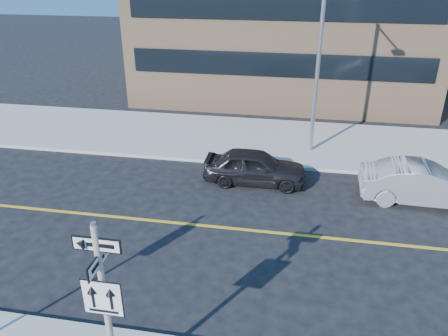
% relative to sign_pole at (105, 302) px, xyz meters
% --- Properties ---
extents(ground, '(120.00, 120.00, 0.00)m').
position_rel_sign_pole_xyz_m(ground, '(0.00, 2.51, -2.44)').
color(ground, black).
rests_on(ground, ground).
extents(sign_pole, '(0.92, 0.92, 4.06)m').
position_rel_sign_pole_xyz_m(sign_pole, '(0.00, 0.00, 0.00)').
color(sign_pole, white).
rests_on(sign_pole, near_sidewalk).
extents(parked_car_a, '(1.66, 4.12, 1.40)m').
position_rel_sign_pole_xyz_m(parked_car_a, '(1.76, 10.04, -1.74)').
color(parked_car_a, black).
rests_on(parked_car_a, ground).
extents(parked_car_b, '(1.71, 4.59, 1.50)m').
position_rel_sign_pole_xyz_m(parked_car_b, '(8.10, 9.58, -1.69)').
color(parked_car_b, gray).
rests_on(parked_car_b, ground).
extents(streetlight_a, '(0.55, 2.25, 8.00)m').
position_rel_sign_pole_xyz_m(streetlight_a, '(4.00, 13.27, 2.32)').
color(streetlight_a, gray).
rests_on(streetlight_a, far_sidewalk).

